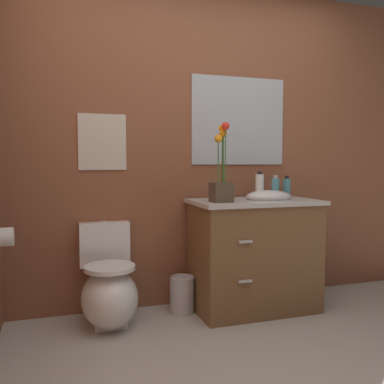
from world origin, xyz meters
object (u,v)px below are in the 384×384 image
Objects in this scene: lotion_bottle at (287,188)px; hand_wash_bottle at (260,186)px; soap_bottle at (275,188)px; trash_bin at (182,294)px; vanity_cabinet at (254,253)px; toilet at (109,290)px; flower_vase at (221,177)px; wall_poster at (102,142)px; toilet_paper_roll at (3,237)px; wall_mirror at (239,121)px.

lotion_bottle is 0.25m from hand_wash_bottle.
trash_bin is (-0.74, 0.05, -0.78)m from soap_bottle.
hand_wash_bottle is at bearing 41.04° from vanity_cabinet.
flower_vase is (0.78, -0.12, 0.77)m from toilet.
wall_poster is at bearing 168.74° from hand_wash_bottle.
flower_vase is at bearing -26.37° from wall_poster.
lotion_bottle is at bearing 15.64° from flower_vase.
toilet is at bearing -90.00° from wall_poster.
flower_vase reaches higher than hand_wash_bottle.
lotion_bottle reaches higher than toilet_paper_roll.
toilet is 0.68× the size of vanity_cabinet.
toilet is 1.64m from wall_mirror.
flower_vase is at bearing -128.34° from wall_mirror.
wall_mirror is 1.93m from toilet_paper_roll.
trash_bin is 1.32m from toilet_paper_roll.
toilet_paper_roll is (-1.41, -0.08, -0.33)m from flower_vase.
soap_bottle is at bearing -11.25° from hand_wash_bottle.
hand_wash_bottle is at bearing -175.14° from lotion_bottle.
lotion_bottle is at bearing -32.78° from wall_mirror.
soap_bottle is 0.13m from hand_wash_bottle.
hand_wash_bottle reaches higher than toilet.
wall_poster is at bearing 171.55° from lotion_bottle.
hand_wash_bottle is at bearing 7.42° from toilet_paper_roll.
hand_wash_bottle is 1.82m from toilet_paper_roll.
hand_wash_bottle reaches higher than trash_bin.
wall_mirror is at bearing 127.84° from soap_bottle.
toilet is at bearing -178.19° from hand_wash_bottle.
trash_bin is (0.55, 0.07, -0.11)m from toilet.
hand_wash_bottle is (1.16, 0.04, 0.69)m from toilet.
lotion_bottle is (1.41, 0.06, 0.67)m from toilet.
hand_wash_bottle is at bearing -11.26° from wall_poster.
wall_mirror is (0.54, 0.20, 1.31)m from trash_bin.
vanity_cabinet reaches higher than toilet_paper_roll.
flower_vase is at bearing -157.80° from hand_wash_bottle.
hand_wash_bottle is at bearing 22.20° from flower_vase.
soap_bottle is (0.50, 0.13, -0.09)m from flower_vase.
wall_mirror is at bearing 108.04° from hand_wash_bottle.
flower_vase is 2.05× the size of trash_bin.
toilet is 2.54× the size of trash_bin.
flower_vase is at bearing 3.15° from toilet_paper_roll.
trash_bin is 1.27m from wall_poster.
wall_mirror is 7.27× the size of toilet_paper_roll.
toilet_paper_roll is (-1.91, -0.21, -0.24)m from soap_bottle.
lotion_bottle is 1.16m from trash_bin.
lotion_bottle reaches higher than toilet.
wall_poster is (-1.09, 0.29, 0.83)m from vanity_cabinet.
flower_vase is at bearing -165.44° from soap_bottle.
hand_wash_bottle is (-0.12, 0.02, 0.02)m from soap_bottle.
wall_mirror reaches higher than wall_poster.
vanity_cabinet is 0.51m from hand_wash_bottle.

